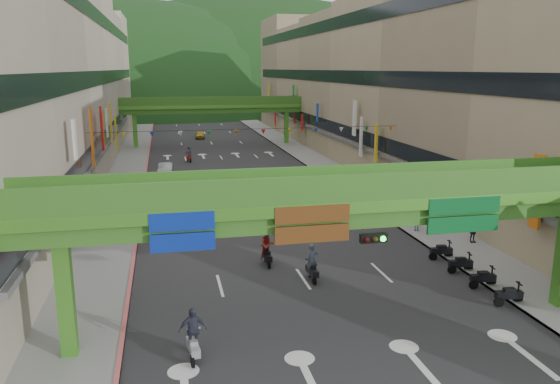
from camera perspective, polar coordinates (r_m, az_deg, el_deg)
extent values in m
cube|color=#28282B|center=(66.14, -5.80, 3.06)|extent=(18.00, 140.00, 0.02)
cube|color=gray|center=(65.88, -15.36, 2.69)|extent=(4.00, 140.00, 0.15)
cube|color=gray|center=(68.18, 3.44, 3.45)|extent=(4.00, 140.00, 0.15)
cube|color=#CC5959|center=(65.79, -13.71, 2.78)|extent=(0.20, 140.00, 0.18)
cube|color=gray|center=(67.70, 1.89, 3.42)|extent=(0.20, 140.00, 0.18)
cube|color=#9E937F|center=(65.94, -22.92, 10.41)|extent=(12.00, 95.00, 19.00)
cube|color=black|center=(65.46, -17.29, 6.16)|extent=(0.08, 90.25, 1.40)
cube|color=black|center=(65.10, -17.64, 11.40)|extent=(0.08, 90.25, 1.40)
cube|color=black|center=(65.29, -18.01, 16.66)|extent=(0.08, 90.25, 1.40)
cube|color=gray|center=(69.86, 10.01, 11.28)|extent=(12.00, 95.00, 19.00)
cube|color=black|center=(68.18, 5.08, 6.92)|extent=(0.08, 90.25, 1.40)
cube|color=black|center=(67.83, 5.18, 11.97)|extent=(0.08, 90.25, 1.40)
cube|color=black|center=(68.01, 5.28, 17.03)|extent=(0.08, 90.25, 1.40)
cube|color=#4C9E2D|center=(22.62, 6.36, -1.03)|extent=(28.00, 2.20, 0.50)
cube|color=#387223|center=(22.77, 6.32, -2.50)|extent=(28.00, 1.76, 0.70)
cube|color=#4C9E2D|center=(22.93, -21.48, -10.51)|extent=(0.60, 0.60, 4.80)
cube|color=#387223|center=(21.48, 7.28, 0.39)|extent=(28.00, 0.12, 1.10)
cube|color=#387223|center=(23.41, 5.61, 1.46)|extent=(28.00, 0.12, 1.10)
cube|color=navy|center=(20.64, -10.16, -4.25)|extent=(2.40, 0.12, 1.50)
cube|color=#593314|center=(21.35, 3.39, -3.48)|extent=(3.00, 0.12, 1.50)
cube|color=#0C5926|center=(23.87, 18.63, -2.39)|extent=(3.20, 0.12, 1.50)
cube|color=black|center=(22.18, 9.74, -4.78)|extent=(1.10, 0.28, 0.35)
cube|color=#4C9E2D|center=(80.31, -7.10, 8.87)|extent=(28.00, 2.20, 0.50)
cube|color=#387223|center=(80.35, -7.09, 8.44)|extent=(28.00, 1.76, 0.70)
cube|color=#4C9E2D|center=(80.40, -14.91, 6.15)|extent=(0.60, 0.60, 4.80)
cube|color=#4C9E2D|center=(82.29, 0.67, 6.72)|extent=(0.60, 0.60, 4.80)
cube|color=#387223|center=(79.23, -7.05, 9.40)|extent=(28.00, 0.12, 1.10)
cube|color=#387223|center=(81.29, -7.18, 9.48)|extent=(28.00, 0.12, 1.10)
ellipsoid|color=#1C4419|center=(175.36, -14.81, 8.75)|extent=(168.00, 140.00, 112.00)
ellipsoid|color=#1C4419|center=(197.75, -2.75, 9.57)|extent=(208.00, 176.00, 128.00)
cylinder|color=black|center=(45.63, -3.17, 6.59)|extent=(26.00, 0.03, 0.03)
cone|color=red|center=(45.46, -19.00, 5.57)|extent=(0.36, 0.36, 0.40)
cone|color=gold|center=(45.24, -16.13, 5.73)|extent=(0.36, 0.36, 0.40)
cone|color=#193FB2|center=(45.13, -13.24, 5.88)|extent=(0.36, 0.36, 0.40)
cone|color=silver|center=(45.14, -10.34, 6.01)|extent=(0.36, 0.36, 0.40)
cone|color=#198C33|center=(45.26, -7.45, 6.13)|extent=(0.36, 0.36, 0.40)
cone|color=orange|center=(45.50, -4.58, 6.23)|extent=(0.36, 0.36, 0.40)
cone|color=red|center=(45.85, -1.75, 6.32)|extent=(0.36, 0.36, 0.40)
cone|color=gold|center=(46.31, 1.03, 6.38)|extent=(0.36, 0.36, 0.40)
cone|color=#193FB2|center=(46.87, 3.76, 6.44)|extent=(0.36, 0.36, 0.40)
cone|color=silver|center=(47.54, 6.41, 6.47)|extent=(0.36, 0.36, 0.40)
cone|color=#198C33|center=(48.30, 8.99, 6.50)|extent=(0.36, 0.36, 0.40)
cone|color=orange|center=(49.16, 11.48, 6.51)|extent=(0.36, 0.36, 0.40)
cube|color=black|center=(29.48, 3.37, -8.25)|extent=(0.42, 1.32, 0.35)
cube|color=black|center=(29.39, 3.38, -7.79)|extent=(0.33, 0.57, 0.18)
cube|color=black|center=(29.81, 3.16, -6.98)|extent=(0.55, 0.09, 0.06)
cylinder|color=black|center=(30.09, 3.14, -8.41)|extent=(0.13, 0.50, 0.50)
cylinder|color=black|center=(29.09, 3.59, -9.18)|extent=(0.13, 0.50, 0.50)
imported|color=#424859|center=(29.25, 3.39, -7.07)|extent=(0.64, 0.44, 1.69)
cube|color=black|center=(31.66, -1.34, -6.71)|extent=(0.36, 1.30, 0.35)
cube|color=black|center=(31.58, -1.34, -6.29)|extent=(0.30, 0.55, 0.18)
cube|color=black|center=(32.01, -1.52, -5.55)|extent=(0.55, 0.06, 0.06)
cylinder|color=black|center=(32.28, -1.51, -6.90)|extent=(0.10, 0.50, 0.50)
cylinder|color=black|center=(31.26, -1.15, -7.56)|extent=(0.10, 0.50, 0.50)
imported|color=maroon|center=(31.45, -1.35, -5.56)|extent=(0.85, 0.66, 1.74)
cube|color=gray|center=(22.29, -9.05, -15.70)|extent=(0.51, 1.33, 0.35)
cube|color=gray|center=(22.17, -9.07, -15.13)|extent=(0.36, 0.58, 0.18)
cube|color=gray|center=(22.55, -9.00, -13.92)|extent=(0.55, 0.13, 0.06)
cylinder|color=black|center=(22.92, -8.93, -15.71)|extent=(0.16, 0.51, 0.50)
cylinder|color=black|center=(21.96, -9.12, -17.07)|extent=(0.16, 0.51, 0.50)
imported|color=#2A2D3D|center=(21.96, -9.12, -14.04)|extent=(1.13, 0.58, 1.85)
cube|color=maroon|center=(67.11, -9.47, 3.56)|extent=(0.66, 1.35, 0.35)
cube|color=maroon|center=(67.07, -9.48, 3.77)|extent=(0.42, 0.61, 0.18)
cube|color=maroon|center=(67.56, -9.62, 4.05)|extent=(0.55, 0.19, 0.06)
cylinder|color=black|center=(67.68, -9.60, 3.38)|extent=(0.22, 0.51, 0.50)
cylinder|color=black|center=(66.64, -9.33, 3.24)|extent=(0.22, 0.51, 0.50)
imported|color=#42444C|center=(67.02, -9.49, 4.08)|extent=(0.89, 0.69, 1.62)
cube|color=black|center=(28.72, 22.80, -9.86)|extent=(1.33, 0.51, 0.35)
cube|color=black|center=(28.63, 22.84, -9.40)|extent=(0.58, 0.37, 0.18)
cube|color=black|center=(28.90, 23.70, -8.74)|extent=(0.13, 0.55, 0.06)
cylinder|color=black|center=(29.19, 23.56, -10.21)|extent=(0.51, 0.16, 0.50)
cylinder|color=black|center=(28.48, 21.91, -10.63)|extent=(0.51, 0.16, 0.50)
cube|color=black|center=(30.40, 20.44, -8.40)|extent=(1.33, 0.51, 0.35)
cube|color=black|center=(30.32, 20.48, -7.96)|extent=(0.58, 0.37, 0.18)
cube|color=black|center=(30.58, 21.32, -7.36)|extent=(0.13, 0.55, 0.06)
cylinder|color=black|center=(30.85, 21.20, -8.75)|extent=(0.51, 0.16, 0.50)
cylinder|color=black|center=(30.18, 19.58, -9.11)|extent=(0.51, 0.16, 0.50)
cube|color=black|center=(32.15, 18.35, -7.09)|extent=(1.33, 0.51, 0.35)
cube|color=black|center=(32.07, 18.38, -6.66)|extent=(0.58, 0.37, 0.18)
cube|color=black|center=(32.32, 19.19, -6.11)|extent=(0.13, 0.55, 0.06)
cylinder|color=black|center=(32.58, 19.09, -7.44)|extent=(0.51, 0.16, 0.50)
cylinder|color=black|center=(31.93, 17.52, -7.74)|extent=(0.51, 0.16, 0.50)
cube|color=black|center=(33.95, 16.49, -5.90)|extent=(1.33, 0.51, 0.35)
cube|color=black|center=(33.87, 16.52, -5.50)|extent=(0.58, 0.37, 0.18)
cube|color=black|center=(34.11, 17.30, -4.98)|extent=(0.13, 0.55, 0.06)
cylinder|color=black|center=(34.36, 17.21, -6.25)|extent=(0.51, 0.16, 0.50)
cylinder|color=black|center=(33.74, 15.70, -6.50)|extent=(0.51, 0.16, 0.50)
imported|color=gray|center=(58.70, -11.85, 2.29)|extent=(1.77, 4.31, 1.39)
imported|color=gold|center=(89.66, -8.37, 5.94)|extent=(1.68, 3.72, 1.24)
imported|color=#A82413|center=(49.28, 8.18, 0.61)|extent=(0.94, 0.81, 1.65)
imported|color=#222029|center=(37.32, 19.50, -4.10)|extent=(0.90, 0.41, 1.50)
imported|color=#313F55|center=(38.84, 14.11, -3.06)|extent=(0.84, 0.70, 1.54)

